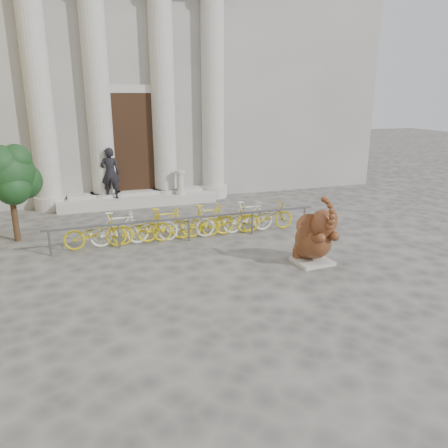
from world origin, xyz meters
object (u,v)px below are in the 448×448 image
object	(u,v)px
pedestrian	(110,173)
elephant_statue	(314,239)
bike_rack	(187,222)
tree	(10,174)

from	to	relation	value
pedestrian	elephant_statue	bearing A→B (deg)	131.12
elephant_statue	bike_rack	world-z (taller)	elephant_statue
bike_rack	pedestrian	distance (m)	4.96
elephant_statue	pedestrian	distance (m)	8.73
elephant_statue	pedestrian	size ratio (longest dim) A/B	0.94
elephant_statue	bike_rack	size ratio (longest dim) A/B	0.22
pedestrian	tree	bearing A→B (deg)	58.41
bike_rack	pedestrian	size ratio (longest dim) A/B	4.17
pedestrian	bike_rack	bearing A→B (deg)	122.56
bike_rack	elephant_statue	bearing A→B (deg)	-49.83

